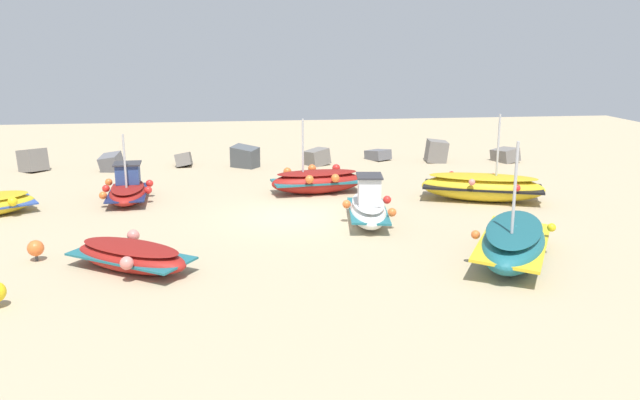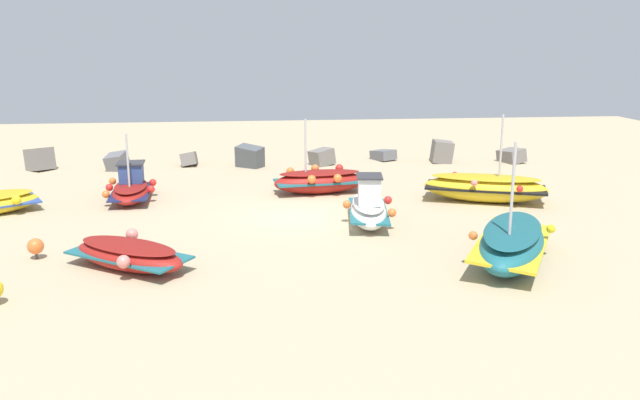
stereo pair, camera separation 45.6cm
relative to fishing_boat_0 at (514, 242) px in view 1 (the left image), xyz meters
The scene contains 9 objects.
ground_plane 7.93m from the fishing_boat_0, 135.66° to the left, with size 57.28×57.28×0.00m, color tan.
fishing_boat_0 is the anchor object (origin of this frame).
fishing_boat_1 5.42m from the fishing_boat_0, 126.56° to the left, with size 1.83×3.70×1.75m.
fishing_boat_2 10.51m from the fishing_boat_0, behind, with size 3.74×3.19×0.84m.
fishing_boat_5 7.18m from the fishing_boat_0, 75.63° to the left, with size 4.93×3.21×3.36m.
fishing_boat_6 14.63m from the fishing_boat_0, 143.33° to the left, with size 1.96×3.49×2.64m.
fishing_boat_7 10.08m from the fishing_boat_0, 115.58° to the left, with size 3.88×2.21×3.03m.
breakwater_rocks 16.28m from the fishing_boat_0, 109.59° to the left, with size 24.55×2.89×1.30m.
mooring_buoy_1 13.34m from the fishing_boat_0, behind, with size 0.45×0.45×0.60m.
Camera 1 is at (-2.01, -22.16, 6.00)m, focal length 36.92 mm.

